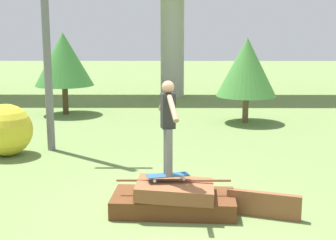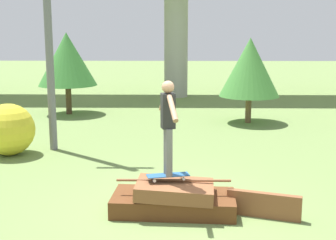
# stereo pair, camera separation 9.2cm
# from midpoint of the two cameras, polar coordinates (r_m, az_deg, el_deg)

# --- Properties ---
(ground_plane) EXTENTS (80.00, 80.00, 0.00)m
(ground_plane) POSITION_cam_midpoint_polar(r_m,az_deg,el_deg) (8.37, 0.37, -11.07)
(ground_plane) COLOR olive
(scrap_pile) EXTENTS (2.19, 1.13, 0.59)m
(scrap_pile) POSITION_cam_midpoint_polar(r_m,az_deg,el_deg) (8.26, 0.41, -9.61)
(scrap_pile) COLOR #5B3319
(scrap_pile) RESTS_ON ground_plane
(scrap_plank_loose) EXTENTS (1.22, 0.51, 0.43)m
(scrap_plank_loose) POSITION_cam_midpoint_polar(r_m,az_deg,el_deg) (8.23, 11.25, -10.08)
(scrap_plank_loose) COLOR brown
(scrap_plank_loose) RESTS_ON ground_plane
(skateboard) EXTENTS (0.77, 0.39, 0.09)m
(skateboard) POSITION_cam_midpoint_polar(r_m,az_deg,el_deg) (8.12, -0.33, -6.78)
(skateboard) COLOR #23517F
(skateboard) RESTS_ON scrap_pile
(skater) EXTENTS (0.36, 1.21, 1.63)m
(skater) POSITION_cam_midpoint_polar(r_m,az_deg,el_deg) (7.88, -0.33, -0.13)
(skater) COLOR slate
(skater) RESTS_ON skateboard
(utility_pole) EXTENTS (1.30, 0.20, 7.34)m
(utility_pole) POSITION_cam_midpoint_polar(r_m,az_deg,el_deg) (12.48, -15.03, 13.62)
(utility_pole) COLOR slate
(utility_pole) RESTS_ON ground_plane
(tree_behind_left) EXTENTS (2.03, 2.03, 2.88)m
(tree_behind_left) POSITION_cam_midpoint_polar(r_m,az_deg,el_deg) (16.03, 9.41, 6.36)
(tree_behind_left) COLOR brown
(tree_behind_left) RESTS_ON ground_plane
(tree_behind_right) EXTENTS (2.17, 2.17, 3.04)m
(tree_behind_right) POSITION_cam_midpoint_polar(r_m,az_deg,el_deg) (17.83, -12.75, 7.23)
(tree_behind_right) COLOR #4C3823
(tree_behind_right) RESTS_ON ground_plane
(bush_yellow_flowering) EXTENTS (1.32, 1.32, 1.32)m
(bush_yellow_flowering) POSITION_cam_midpoint_polar(r_m,az_deg,el_deg) (12.46, -19.33, -1.15)
(bush_yellow_flowering) COLOR gold
(bush_yellow_flowering) RESTS_ON ground_plane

